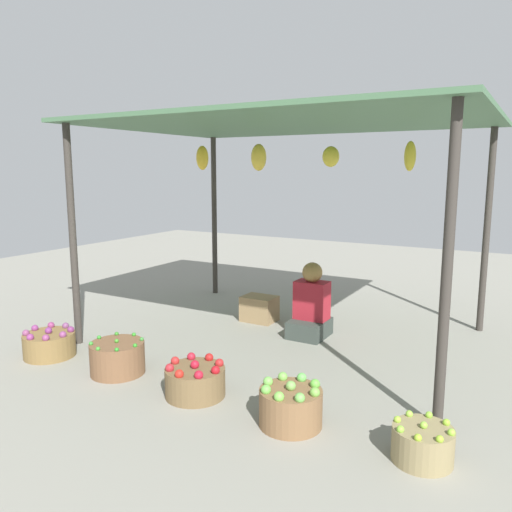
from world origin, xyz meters
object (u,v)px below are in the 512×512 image
at_px(vendor_person, 311,308).
at_px(wooden_crate_near_vendor, 259,309).
at_px(basket_purple_onions, 49,344).
at_px(basket_green_chilies, 117,358).
at_px(basket_limes, 423,444).
at_px(basket_red_apples, 195,381).
at_px(basket_green_apples, 291,406).

height_order(vendor_person, wooden_crate_near_vendor, vendor_person).
height_order(basket_purple_onions, basket_green_chilies, basket_green_chilies).
bearing_deg(wooden_crate_near_vendor, basket_purple_onions, -120.62).
bearing_deg(wooden_crate_near_vendor, basket_limes, -41.82).
height_order(vendor_person, basket_limes, vendor_person).
bearing_deg(basket_green_chilies, wooden_crate_near_vendor, 80.93).
distance_m(basket_purple_onions, basket_red_apples, 1.69).
height_order(basket_green_apples, basket_limes, basket_green_apples).
distance_m(basket_limes, wooden_crate_near_vendor, 3.01).
relative_size(basket_limes, wooden_crate_near_vendor, 0.96).
height_order(basket_limes, wooden_crate_near_vendor, wooden_crate_near_vendor).
distance_m(vendor_person, basket_green_apples, 1.93).
distance_m(vendor_person, basket_green_chilies, 2.03).
bearing_deg(basket_limes, basket_green_chilies, 178.27).
height_order(vendor_person, basket_green_apples, vendor_person).
xyz_separation_m(vendor_person, basket_purple_onions, (-1.88, -1.75, -0.18)).
distance_m(vendor_person, wooden_crate_near_vendor, 0.77).
bearing_deg(basket_red_apples, basket_purple_onions, 179.72).
distance_m(basket_purple_onions, wooden_crate_near_vendor, 2.27).
bearing_deg(basket_green_apples, basket_red_apples, 176.49).
xyz_separation_m(basket_purple_onions, basket_red_apples, (1.69, -0.01, 0.00)).
distance_m(basket_purple_onions, basket_green_apples, 2.53).
xyz_separation_m(vendor_person, basket_red_apples, (-0.19, -1.76, -0.18)).
height_order(vendor_person, basket_purple_onions, vendor_person).
bearing_deg(basket_green_apples, basket_purple_onions, 178.65).
height_order(basket_purple_onions, basket_limes, basket_purple_onions).
bearing_deg(wooden_crate_near_vendor, vendor_person, -15.21).
bearing_deg(basket_red_apples, basket_green_chilies, 178.10).
relative_size(vendor_person, wooden_crate_near_vendor, 2.06).
height_order(basket_green_chilies, basket_limes, basket_green_chilies).
distance_m(vendor_person, basket_limes, 2.37).
bearing_deg(basket_green_chilies, basket_limes, -1.73).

